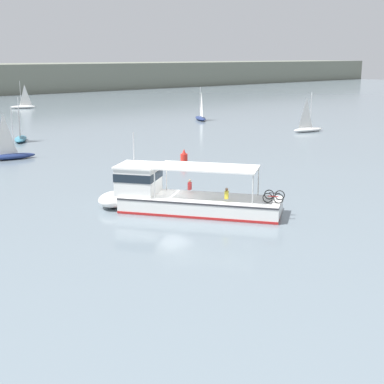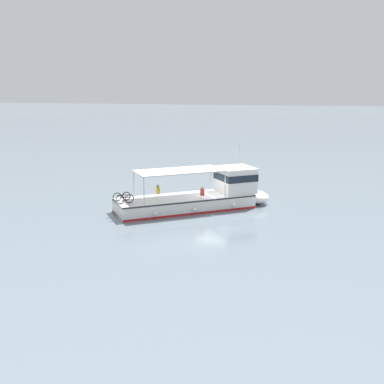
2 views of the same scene
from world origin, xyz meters
name	(u,v)px [view 1 (image 1 of 2)]	position (x,y,z in m)	size (l,w,h in m)	color
ground_plane	(171,208)	(0.00, 0.00, 0.00)	(400.00, 400.00, 0.00)	slate
ferry_main	(178,197)	(-0.07, -0.81, 1.01)	(9.92, 12.13, 5.32)	white
sailboat_far_right	(20,137)	(4.88, 36.38, 0.54)	(3.52, 4.89, 5.40)	teal
sailboat_near_port	(201,117)	(37.05, 39.22, 0.54)	(3.55, 4.88, 5.40)	navy
sailboat_far_left	(308,128)	(39.15, 18.86, 0.54)	(4.99, 2.48, 5.40)	white
sailboat_off_bow	(23,106)	(23.58, 78.06, 0.54)	(4.97, 3.17, 5.40)	white
sailboat_off_stern	(11,154)	(-0.95, 25.31, 0.54)	(4.97, 2.20, 5.40)	navy
channel_buoy	(184,157)	(11.36, 12.37, 0.57)	(0.70, 0.70, 1.40)	red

